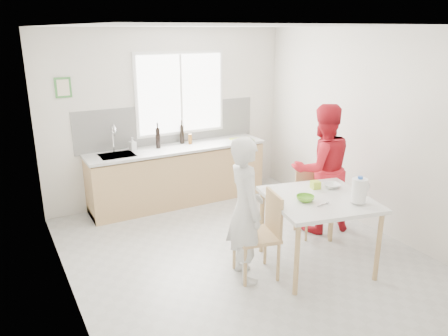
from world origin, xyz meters
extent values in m
plane|color=#B7B7B2|center=(0.00, 0.00, 0.00)|extent=(4.50, 4.50, 0.00)
plane|color=silver|center=(0.00, 2.25, 1.35)|extent=(4.00, 0.00, 4.00)
plane|color=silver|center=(0.00, -2.25, 1.35)|extent=(4.00, 0.00, 4.00)
plane|color=silver|center=(-2.00, 0.00, 1.35)|extent=(0.00, 4.50, 4.50)
plane|color=silver|center=(2.00, 0.00, 1.35)|extent=(0.00, 4.50, 4.50)
plane|color=white|center=(0.00, 0.00, 2.70)|extent=(4.50, 4.50, 0.00)
cube|color=white|center=(0.20, 2.23, 1.70)|extent=(1.50, 0.03, 1.30)
cube|color=white|center=(0.20, 2.21, 1.70)|extent=(1.40, 0.02, 1.20)
cube|color=white|center=(0.20, 2.21, 1.70)|extent=(0.03, 0.03, 1.20)
cube|color=white|center=(0.00, 2.24, 1.23)|extent=(3.00, 0.02, 0.65)
cube|color=#40883E|center=(-1.55, 2.23, 1.90)|extent=(0.22, 0.02, 0.28)
cube|color=beige|center=(-1.55, 2.22, 1.90)|extent=(0.16, 0.01, 0.22)
cube|color=tan|center=(0.00, 1.95, 0.43)|extent=(2.80, 0.60, 0.86)
cube|color=#3F3326|center=(0.00, 1.95, 0.05)|extent=(2.80, 0.54, 0.10)
cube|color=silver|center=(0.00, 1.95, 0.90)|extent=(2.84, 0.64, 0.04)
cube|color=#A5A5AA|center=(-0.95, 1.95, 0.91)|extent=(0.50, 0.40, 0.03)
cylinder|color=silver|center=(-0.95, 2.11, 1.10)|extent=(0.02, 0.02, 0.36)
torus|color=silver|center=(-0.95, 2.04, 1.28)|extent=(0.02, 0.18, 0.18)
cube|color=silver|center=(0.63, -0.65, 0.83)|extent=(1.32, 1.32, 0.04)
cylinder|color=tan|center=(0.05, -1.02, 0.39)|extent=(0.06, 0.06, 0.79)
cylinder|color=tan|center=(0.25, -0.07, 0.39)|extent=(0.06, 0.06, 0.79)
cylinder|color=tan|center=(1.01, -1.22, 0.39)|extent=(0.06, 0.06, 0.79)
cylinder|color=tan|center=(1.21, -0.27, 0.39)|extent=(0.06, 0.06, 0.79)
cube|color=tan|center=(-0.10, -0.49, 0.48)|extent=(0.53, 0.53, 0.04)
cube|color=tan|center=(0.09, -0.53, 0.74)|extent=(0.12, 0.42, 0.47)
cylinder|color=tan|center=(-0.25, -0.26, 0.23)|extent=(0.04, 0.04, 0.46)
cylinder|color=tan|center=(-0.33, -0.64, 0.23)|extent=(0.04, 0.04, 0.46)
cylinder|color=tan|center=(0.12, -0.34, 0.23)|extent=(0.04, 0.04, 0.46)
cylinder|color=tan|center=(0.04, -0.72, 0.23)|extent=(0.04, 0.04, 0.46)
cube|color=tan|center=(1.13, 0.02, 0.42)|extent=(0.47, 0.47, 0.04)
cube|color=tan|center=(1.17, 0.19, 0.65)|extent=(0.38, 0.11, 0.42)
cylinder|color=tan|center=(0.93, -0.12, 0.20)|extent=(0.03, 0.03, 0.41)
cylinder|color=tan|center=(1.26, -0.19, 0.20)|extent=(0.03, 0.03, 0.41)
cylinder|color=tan|center=(1.00, 0.22, 0.20)|extent=(0.03, 0.03, 0.41)
cylinder|color=tan|center=(1.33, 0.15, 0.20)|extent=(0.03, 0.03, 0.41)
imported|color=silver|center=(-0.23, -0.46, 0.81)|extent=(0.50, 0.66, 1.63)
imported|color=red|center=(1.31, 0.10, 0.88)|extent=(0.97, 0.83, 1.76)
imported|color=#66B429|center=(0.42, -0.65, 0.89)|extent=(0.24, 0.24, 0.06)
imported|color=silver|center=(0.98, -0.46, 0.88)|extent=(0.24, 0.24, 0.05)
cylinder|color=white|center=(0.88, -0.99, 1.01)|extent=(0.16, 0.16, 0.26)
cylinder|color=blue|center=(0.88, -0.99, 1.15)|extent=(0.05, 0.05, 0.03)
torus|color=white|center=(0.97, -0.99, 1.03)|extent=(0.13, 0.05, 0.12)
cube|color=#B1D531|center=(0.79, -0.39, 0.90)|extent=(0.12, 0.12, 0.09)
cylinder|color=#A5A5AA|center=(0.51, -0.84, 0.86)|extent=(0.16, 0.03, 0.01)
cube|color=#A5C82E|center=(1.12, 1.86, 0.93)|extent=(0.38, 0.29, 0.01)
cylinder|color=black|center=(-0.28, 2.03, 1.08)|extent=(0.07, 0.07, 0.32)
cylinder|color=black|center=(0.16, 2.13, 1.07)|extent=(0.07, 0.07, 0.30)
cylinder|color=brown|center=(0.25, 2.03, 1.00)|extent=(0.06, 0.06, 0.16)
imported|color=#999999|center=(-0.67, 2.09, 1.02)|extent=(0.11, 0.11, 0.20)
camera|label=1|loc=(-2.53, -4.15, 2.67)|focal=35.00mm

